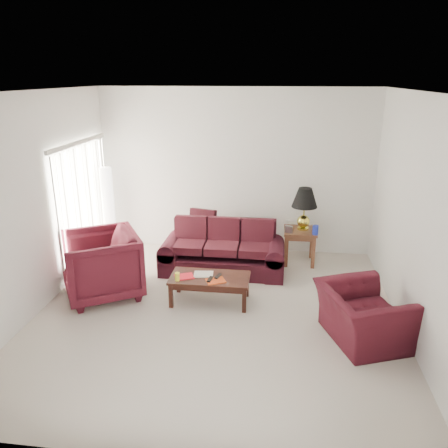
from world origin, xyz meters
The scene contains 19 objects.
floor centered at (0.00, 0.00, 0.00)m, with size 5.00×5.00×0.00m, color beige.
blinds centered at (-2.42, 1.30, 1.08)m, with size 0.10×2.00×2.16m, color silver.
sofa centered at (-0.10, 1.42, 0.42)m, with size 2.06×0.89×0.84m, color black, non-canonical shape.
throw_pillow centered at (-0.52, 1.89, 0.71)m, with size 0.47×0.13×0.47m, color black.
end_table centered at (1.20, 1.98, 0.31)m, with size 0.56×0.56×0.61m, color #5C291F, non-canonical shape.
table_lamp centered at (1.25, 2.02, 0.99)m, with size 0.44×0.44×0.74m, color gold, non-canonical shape.
clock centered at (1.00, 1.80, 0.68)m, with size 0.13×0.05×0.13m, color #B4B3B8.
blue_canister centered at (1.44, 1.78, 0.69)m, with size 0.10×0.10×0.16m, color #1829A1.
picture_frame centered at (1.05, 2.22, 0.70)m, with size 0.14×0.02×0.17m, color silver.
floor_lamp centered at (-2.32, 2.04, 0.82)m, with size 0.27×0.27×1.63m, color white, non-canonical shape.
armchair_left centered at (-1.79, 0.34, 0.50)m, with size 1.06×1.09×0.99m, color #440F1A.
armchair_right centered at (1.90, -0.37, 0.34)m, with size 1.05×0.92×0.68m, color #3B0D16.
coffee_table centered at (-0.14, 0.34, 0.20)m, with size 1.15×0.58×0.40m, color black, non-canonical shape.
magazine_red centered at (-0.51, 0.28, 0.41)m, with size 0.27×0.20×0.02m, color red.
magazine_white centered at (-0.25, 0.40, 0.41)m, with size 0.28×0.21×0.02m, color silver.
magazine_orange centered at (-0.04, 0.21, 0.41)m, with size 0.26×0.20×0.02m, color #CB4417.
remote_a centered at (-0.12, 0.21, 0.43)m, with size 0.05×0.17×0.02m, color black.
remote_b centered at (-0.02, 0.33, 0.43)m, with size 0.05×0.16×0.02m, color black.
yellow_glass centered at (-0.58, 0.17, 0.46)m, with size 0.07×0.07×0.12m, color #FFF838.
Camera 1 is at (0.81, -5.33, 3.18)m, focal length 35.00 mm.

